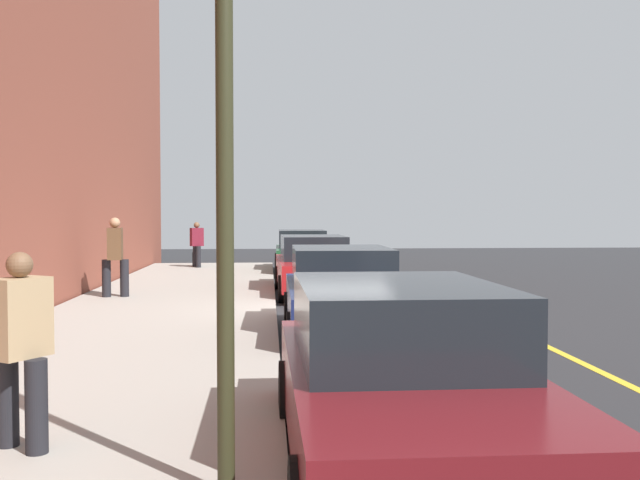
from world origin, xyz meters
name	(u,v)px	position (x,y,z in m)	size (l,w,h in m)	color
ground_plane	(327,318)	(0.00, 0.00, 0.00)	(56.00, 56.00, 0.00)	#28282B
sidewalk	(159,316)	(0.00, -3.30, 0.07)	(28.00, 4.60, 0.15)	#A39E93
lane_stripe_centre	(484,316)	(0.00, 3.20, 0.00)	(28.00, 0.14, 0.01)	gold
parked_car_green	(302,252)	(-10.61, 0.01, 0.76)	(4.46, 1.94, 1.51)	black
parked_car_red	(313,265)	(-4.14, 0.00, 0.76)	(4.70, 1.96, 1.51)	black
parked_car_navy	(342,293)	(2.21, 0.07, 0.76)	(4.28, 1.93, 1.51)	black
parked_car_maroon	(401,379)	(8.36, -0.09, 0.76)	(4.40, 1.92, 1.51)	black
pedestrian_brown_coat	(115,255)	(-2.72, -4.71, 1.13)	(0.53, 0.61, 1.85)	black
pedestrian_burgundy_coat	(197,243)	(-11.78, -3.74, 1.02)	(0.51, 0.52, 1.63)	black
pedestrian_tan_coat	(21,345)	(8.04, -3.16, 1.01)	(0.52, 0.48, 1.62)	black
traffic_light_pole	(224,72)	(9.11, -1.44, 3.03)	(0.35, 0.26, 4.24)	#2D2D19
rolling_suitcase	(196,259)	(-12.30, -3.83, 0.41)	(0.34, 0.22, 0.88)	black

